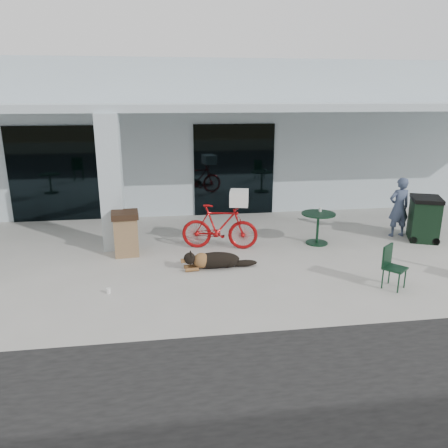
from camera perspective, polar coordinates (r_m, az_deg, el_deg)
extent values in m
plane|color=#B3B0A8|center=(8.55, -5.22, -7.73)|extent=(80.00, 80.00, 0.00)
cube|color=silver|center=(16.34, -7.11, 11.97)|extent=(22.00, 7.00, 4.50)
cube|color=black|center=(13.26, -20.63, 6.11)|extent=(2.80, 0.06, 2.70)
cube|color=black|center=(13.13, 1.33, 7.06)|extent=(2.40, 0.06, 2.70)
cube|color=silver|center=(10.34, -14.52, 5.16)|extent=(0.50, 0.50, 3.12)
cube|color=silver|center=(11.40, -6.69, 14.93)|extent=(22.00, 2.80, 0.18)
imported|color=#AA0D0F|center=(10.22, -0.57, -0.36)|extent=(1.85, 0.88, 1.07)
cube|color=white|center=(10.01, 1.99, 3.43)|extent=(0.53, 0.64, 0.33)
cylinder|color=white|center=(8.36, -14.86, -8.44)|extent=(0.10, 0.10, 0.10)
imported|color=#3E4B68|center=(11.94, 21.88, 2.04)|extent=(0.58, 0.40, 1.53)
cylinder|color=white|center=(10.90, 12.45, 1.86)|extent=(0.09, 0.09, 0.10)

